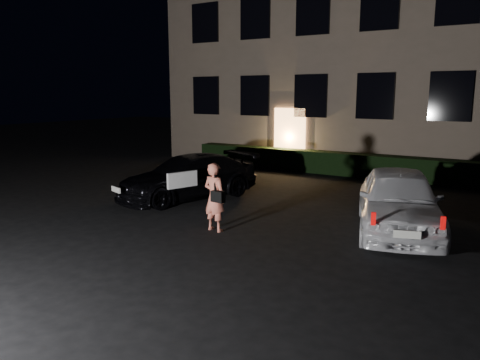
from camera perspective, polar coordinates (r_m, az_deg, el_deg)
The scene contains 6 objects.
ground at distance 9.02m, azimuth -5.05°, elevation -9.68°, with size 80.00×80.00×0.00m, color black.
building at distance 22.49m, azimuth 19.57°, elevation 17.34°, with size 20.00×8.11×12.00m.
hedge at distance 18.17m, azimuth 15.34°, elevation 1.67°, with size 15.00×0.70×0.85m, color black.
sedan at distance 14.05m, azimuth -6.36°, elevation 0.37°, with size 3.11×4.79×1.29m.
hatch at distance 11.16m, azimuth 18.76°, elevation -2.34°, with size 2.96×4.60×1.46m.
man at distance 10.62m, azimuth -3.10°, elevation -2.09°, with size 0.66×0.44×1.58m.
Camera 1 is at (5.15, -6.72, 3.11)m, focal length 35.00 mm.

